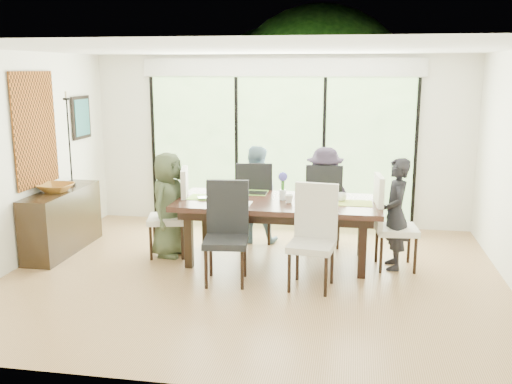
% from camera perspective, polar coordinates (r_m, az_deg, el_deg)
% --- Properties ---
extents(floor, '(6.00, 5.00, 0.01)m').
position_cam_1_polar(floor, '(7.03, -0.35, -8.46)').
color(floor, brown).
rests_on(floor, ground).
extents(ceiling, '(6.00, 5.00, 0.01)m').
position_cam_1_polar(ceiling, '(6.58, -0.38, 14.20)').
color(ceiling, white).
rests_on(ceiling, wall_back).
extents(wall_back, '(6.00, 0.02, 2.70)m').
position_cam_1_polar(wall_back, '(9.13, 2.42, 5.11)').
color(wall_back, white).
rests_on(wall_back, floor).
extents(wall_front, '(6.00, 0.02, 2.70)m').
position_cam_1_polar(wall_front, '(4.28, -6.31, -3.13)').
color(wall_front, silver).
rests_on(wall_front, floor).
extents(wall_left, '(0.02, 5.00, 2.70)m').
position_cam_1_polar(wall_left, '(7.78, -22.77, 2.93)').
color(wall_left, white).
rests_on(wall_left, floor).
extents(glass_doors, '(4.20, 0.02, 2.30)m').
position_cam_1_polar(glass_doors, '(9.11, 2.38, 4.15)').
color(glass_doors, '#598C3F').
rests_on(glass_doors, wall_back).
extents(blinds_header, '(4.40, 0.06, 0.28)m').
position_cam_1_polar(blinds_header, '(9.01, 2.45, 12.35)').
color(blinds_header, white).
rests_on(blinds_header, wall_back).
extents(mullion_a, '(0.05, 0.04, 2.30)m').
position_cam_1_polar(mullion_a, '(9.60, -10.19, 4.37)').
color(mullion_a, black).
rests_on(mullion_a, wall_back).
extents(mullion_b, '(0.05, 0.04, 2.30)m').
position_cam_1_polar(mullion_b, '(9.22, -1.96, 4.24)').
color(mullion_b, black).
rests_on(mullion_b, wall_back).
extents(mullion_c, '(0.05, 0.04, 2.30)m').
position_cam_1_polar(mullion_c, '(9.04, 6.79, 4.00)').
color(mullion_c, black).
rests_on(mullion_c, wall_back).
extents(mullion_d, '(0.05, 0.04, 2.30)m').
position_cam_1_polar(mullion_d, '(9.07, 15.67, 3.67)').
color(mullion_d, black).
rests_on(mullion_d, wall_back).
extents(deck, '(6.00, 1.80, 0.10)m').
position_cam_1_polar(deck, '(10.26, 3.00, -2.06)').
color(deck, '#523423').
rests_on(deck, ground).
extents(rail_top, '(6.00, 0.08, 0.06)m').
position_cam_1_polar(rail_top, '(10.91, 3.54, 2.02)').
color(rail_top, brown).
rests_on(rail_top, deck).
extents(foliage_left, '(3.20, 3.20, 3.20)m').
position_cam_1_polar(foliage_left, '(12.09, -4.45, 7.26)').
color(foliage_left, '#14380F').
rests_on(foliage_left, ground).
extents(foliage_mid, '(4.00, 4.00, 4.00)m').
position_cam_1_polar(foliage_mid, '(12.32, 6.32, 8.99)').
color(foliage_mid, '#14380F').
rests_on(foliage_mid, ground).
extents(foliage_right, '(2.80, 2.80, 2.80)m').
position_cam_1_polar(foliage_right, '(11.59, 14.96, 5.77)').
color(foliage_right, '#14380F').
rests_on(foliage_right, ground).
extents(foliage_far, '(3.60, 3.60, 3.60)m').
position_cam_1_polar(foliage_far, '(13.12, 2.09, 8.46)').
color(foliage_far, '#14380F').
rests_on(foliage_far, ground).
extents(table_top, '(2.62, 1.20, 0.07)m').
position_cam_1_polar(table_top, '(7.35, 2.24, -1.09)').
color(table_top, black).
rests_on(table_top, floor).
extents(table_apron, '(2.40, 0.98, 0.11)m').
position_cam_1_polar(table_apron, '(7.37, 2.24, -1.84)').
color(table_apron, black).
rests_on(table_apron, floor).
extents(table_leg_fl, '(0.10, 0.10, 0.75)m').
position_cam_1_polar(table_leg_fl, '(7.27, -6.74, -4.67)').
color(table_leg_fl, black).
rests_on(table_leg_fl, floor).
extents(table_leg_fr, '(0.10, 0.10, 0.75)m').
position_cam_1_polar(table_leg_fr, '(6.99, 10.59, -5.50)').
color(table_leg_fr, black).
rests_on(table_leg_fr, floor).
extents(table_leg_bl, '(0.10, 0.10, 0.75)m').
position_cam_1_polar(table_leg_bl, '(8.07, -5.01, -2.93)').
color(table_leg_bl, black).
rests_on(table_leg_bl, floor).
extents(table_leg_br, '(0.10, 0.10, 0.75)m').
position_cam_1_polar(table_leg_br, '(7.81, 10.53, -3.60)').
color(table_leg_br, black).
rests_on(table_leg_br, floor).
extents(chair_left_end, '(0.60, 0.60, 1.20)m').
position_cam_1_polar(chair_left_end, '(7.73, -8.87, -1.99)').
color(chair_left_end, beige).
rests_on(chair_left_end, floor).
extents(chair_right_end, '(0.55, 0.55, 1.20)m').
position_cam_1_polar(chair_right_end, '(7.36, 13.90, -2.93)').
color(chair_right_end, silver).
rests_on(chair_right_end, floor).
extents(chair_far_left, '(0.56, 0.56, 1.20)m').
position_cam_1_polar(chair_far_left, '(8.28, -0.08, -0.89)').
color(chair_far_left, black).
rests_on(chair_far_left, floor).
extents(chair_far_right, '(0.51, 0.51, 1.20)m').
position_cam_1_polar(chair_far_right, '(8.17, 6.85, -1.15)').
color(chair_far_right, black).
rests_on(chair_far_right, floor).
extents(chair_near_left, '(0.56, 0.56, 1.20)m').
position_cam_1_polar(chair_near_left, '(6.66, -3.05, -4.18)').
color(chair_near_left, black).
rests_on(chair_near_left, floor).
extents(chair_near_right, '(0.56, 0.56, 1.20)m').
position_cam_1_polar(chair_near_right, '(6.51, 5.59, -4.59)').
color(chair_near_right, beige).
rests_on(chair_near_right, floor).
extents(person_left_end, '(0.53, 0.72, 1.41)m').
position_cam_1_polar(person_left_end, '(7.70, -8.75, -1.24)').
color(person_left_end, '#404D33').
rests_on(person_left_end, floor).
extents(person_right_end, '(0.48, 0.70, 1.41)m').
position_cam_1_polar(person_right_end, '(7.33, 13.79, -2.14)').
color(person_right_end, black).
rests_on(person_right_end, floor).
extents(person_far_left, '(0.68, 0.45, 1.41)m').
position_cam_1_polar(person_far_left, '(8.24, -0.10, -0.22)').
color(person_far_left, '#7698AA').
rests_on(person_far_left, floor).
extents(person_far_right, '(0.73, 0.55, 1.41)m').
position_cam_1_polar(person_far_right, '(8.13, 6.86, -0.47)').
color(person_far_right, '#271E2E').
rests_on(person_far_right, floor).
extents(placemat_left, '(0.48, 0.35, 0.01)m').
position_cam_1_polar(placemat_left, '(7.52, -4.95, -0.54)').
color(placemat_left, '#84B841').
rests_on(placemat_left, table_top).
extents(placemat_right, '(0.48, 0.35, 0.01)m').
position_cam_1_polar(placemat_right, '(7.28, 9.67, -1.10)').
color(placemat_right, '#93A43A').
rests_on(placemat_right, table_top).
extents(placemat_far_l, '(0.48, 0.35, 0.01)m').
position_cam_1_polar(placemat_far_l, '(7.80, -0.65, -0.04)').
color(placemat_far_l, '#86C546').
rests_on(placemat_far_l, table_top).
extents(placemat_far_r, '(0.48, 0.35, 0.01)m').
position_cam_1_polar(placemat_far_r, '(7.68, 6.71, -0.31)').
color(placemat_far_r, '#7AAB3D').
rests_on(placemat_far_r, table_top).
extents(placemat_paper, '(0.48, 0.35, 0.01)m').
position_cam_1_polar(placemat_paper, '(7.15, -2.45, -1.19)').
color(placemat_paper, white).
rests_on(placemat_paper, table_top).
extents(tablet_far_l, '(0.28, 0.20, 0.01)m').
position_cam_1_polar(tablet_far_l, '(7.73, 0.02, -0.07)').
color(tablet_far_l, black).
rests_on(tablet_far_l, table_top).
extents(tablet_far_r, '(0.26, 0.19, 0.01)m').
position_cam_1_polar(tablet_far_r, '(7.63, 6.32, -0.31)').
color(tablet_far_r, black).
rests_on(tablet_far_r, table_top).
extents(papers, '(0.33, 0.24, 0.00)m').
position_cam_1_polar(papers, '(7.24, 7.69, -1.12)').
color(papers, white).
rests_on(papers, table_top).
extents(platter_base, '(0.28, 0.28, 0.03)m').
position_cam_1_polar(platter_base, '(7.14, -2.45, -1.06)').
color(platter_base, white).
rests_on(platter_base, table_top).
extents(platter_snacks, '(0.22, 0.22, 0.02)m').
position_cam_1_polar(platter_snacks, '(7.14, -2.45, -0.90)').
color(platter_snacks, '#C05216').
rests_on(platter_snacks, table_top).
extents(vase, '(0.09, 0.09, 0.13)m').
position_cam_1_polar(vase, '(7.37, 2.69, -0.28)').
color(vase, silver).
rests_on(vase, table_top).
extents(hyacinth_stems, '(0.04, 0.04, 0.17)m').
position_cam_1_polar(hyacinth_stems, '(7.34, 2.70, 0.72)').
color(hyacinth_stems, '#337226').
rests_on(hyacinth_stems, table_top).
extents(hyacinth_blooms, '(0.12, 0.12, 0.12)m').
position_cam_1_polar(hyacinth_blooms, '(7.32, 2.70, 1.56)').
color(hyacinth_blooms, '#534FC6').
rests_on(hyacinth_blooms, table_top).
extents(laptop, '(0.42, 0.36, 0.03)m').
position_cam_1_polar(laptop, '(7.40, -4.39, -0.66)').
color(laptop, silver).
rests_on(laptop, table_top).
extents(cup_a, '(0.16, 0.16, 0.10)m').
position_cam_1_polar(cup_a, '(7.60, -2.84, -0.00)').
color(cup_a, white).
rests_on(cup_a, table_top).
extents(cup_b, '(0.15, 0.15, 0.10)m').
position_cam_1_polar(cup_b, '(7.22, 3.32, -0.68)').
color(cup_b, white).
rests_on(cup_b, table_top).
extents(cup_c, '(0.14, 0.14, 0.10)m').
position_cam_1_polar(cup_c, '(7.37, 8.53, -0.51)').
color(cup_c, white).
rests_on(cup_c, table_top).
extents(book, '(0.28, 0.30, 0.02)m').
position_cam_1_polar(book, '(7.36, 4.23, -0.76)').
color(book, white).
rests_on(book, table_top).
extents(sideboard, '(0.43, 1.53, 0.86)m').
position_cam_1_polar(sideboard, '(8.29, -18.81, -2.75)').
color(sideboard, black).
rests_on(sideboard, floor).
extents(bowl, '(0.45, 0.45, 0.11)m').
position_cam_1_polar(bowl, '(8.10, -19.37, 0.39)').
color(bowl, brown).
rests_on(bowl, sideboard).
extents(candlestick_base, '(0.10, 0.10, 0.04)m').
position_cam_1_polar(candlestick_base, '(8.50, -17.90, 0.77)').
color(candlestick_base, black).
rests_on(candlestick_base, sideboard).
extents(candlestick_shaft, '(0.02, 0.02, 1.19)m').
position_cam_1_polar(candlestick_shaft, '(8.40, -18.17, 4.79)').
color(candlestick_shaft, black).
rests_on(candlestick_shaft, sideboard).
extents(candlestick_pan, '(0.10, 0.10, 0.03)m').
position_cam_1_polar(candlestick_pan, '(8.35, -18.44, 8.82)').
color(candlestick_pan, black).
rests_on(candlestick_pan, sideboard).
extents(candle, '(0.03, 0.03, 0.10)m').
position_cam_1_polar(candle, '(8.35, -18.46, 9.21)').
color(candle, silver).
rests_on(candle, sideboard).
extents(tapestry, '(0.02, 1.00, 1.50)m').
position_cam_1_polar(tapestry, '(8.06, -21.22, 5.86)').
color(tapestry, '#994B16').
rests_on(tapestry, wall_left).
extents(art_frame, '(0.03, 0.55, 0.65)m').
position_cam_1_polar(art_frame, '(9.19, -17.09, 7.14)').
color(art_frame, black).
rests_on(art_frame, wall_left).
extents(art_canvas, '(0.01, 0.45, 0.55)m').
position_cam_1_polar(art_canvas, '(9.18, -16.98, 7.14)').
color(art_canvas, '#1B5157').
rests_on(art_canvas, wall_left).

